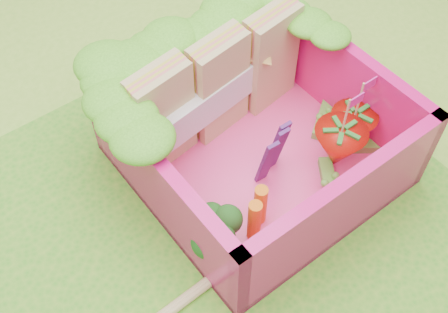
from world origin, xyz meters
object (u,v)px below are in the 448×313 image
at_px(bento_box, 258,133).
at_px(sandwich_stack, 219,85).
at_px(broccoli, 213,226).
at_px(strawberry_right, 351,130).
at_px(strawberry_left, 338,148).

relative_size(bento_box, sandwich_stack, 1.15).
height_order(bento_box, broccoli, bento_box).
height_order(bento_box, sandwich_stack, sandwich_stack).
relative_size(sandwich_stack, strawberry_right, 2.28).
height_order(sandwich_stack, strawberry_left, sandwich_stack).
bearing_deg(strawberry_left, bento_box, 137.34).
bearing_deg(broccoli, strawberry_right, 2.74).
xyz_separation_m(sandwich_stack, strawberry_right, (0.47, -0.59, -0.17)).
relative_size(bento_box, broccoli, 4.00).
xyz_separation_m(broccoli, strawberry_left, (0.83, -0.01, -0.03)).
bearing_deg(strawberry_left, strawberry_right, 18.59).
relative_size(sandwich_stack, broccoli, 3.49).
height_order(sandwich_stack, strawberry_right, sandwich_stack).
relative_size(strawberry_left, strawberry_right, 1.06).
bearing_deg(sandwich_stack, strawberry_left, -63.84).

